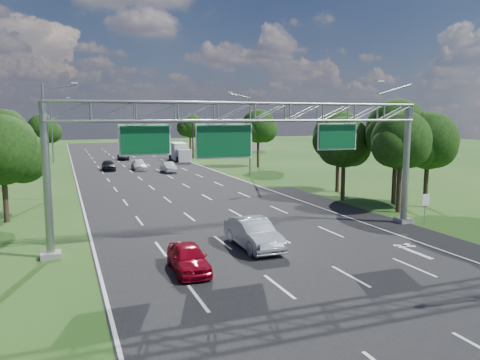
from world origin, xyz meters
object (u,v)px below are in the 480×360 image
traffic_signal (172,129)px  silver_sedan (253,233)px  box_truck (180,152)px  regulatory_sign (426,203)px  sign_gantry (254,123)px  red_coupe (188,258)px

traffic_signal → silver_sedan: bearing=-98.3°
traffic_signal → box_truck: bearing=-79.0°
regulatory_sign → silver_sedan: bearing=-175.5°
regulatory_sign → traffic_signal: (-4.92, 54.02, 3.66)m
traffic_signal → box_truck: size_ratio=1.58×
sign_gantry → red_coupe: (-5.24, -4.65, -6.22)m
sign_gantry → box_truck: 51.21m
regulatory_sign → traffic_signal: 54.37m
silver_sedan → red_coupe: bearing=-150.2°
sign_gantry → box_truck: size_ratio=3.05×
regulatory_sign → red_coupe: 17.71m
box_truck → traffic_signal: bearing=104.5°
regulatory_sign → red_coupe: bearing=-168.2°
sign_gantry → red_coupe: size_ratio=5.99×
sign_gantry → traffic_signal: bearing=82.3°
regulatory_sign → sign_gantry: bearing=175.2°
sign_gantry → regulatory_sign: bearing=-4.8°
traffic_signal → box_truck: 4.66m
silver_sedan → box_truck: (8.51, 52.38, 0.56)m
sign_gantry → red_coupe: sign_gantry is taller
red_coupe → silver_sedan: 5.11m
red_coupe → regulatory_sign: bearing=13.8°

